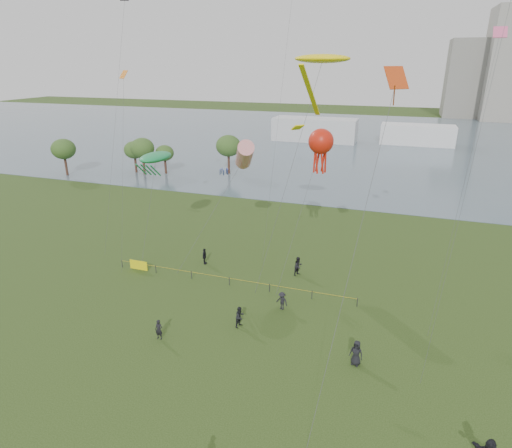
% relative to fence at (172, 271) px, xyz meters
% --- Properties ---
extents(ground_plane, '(400.00, 400.00, 0.00)m').
position_rel_fence_xyz_m(ground_plane, '(9.98, -13.49, -0.55)').
color(ground_plane, '#1F3310').
extents(lake, '(400.00, 120.00, 0.08)m').
position_rel_fence_xyz_m(lake, '(9.98, 86.51, -0.53)').
color(lake, slate).
rests_on(lake, ground_plane).
extents(building_low, '(16.00, 18.00, 28.00)m').
position_rel_fence_xyz_m(building_low, '(41.98, 154.51, 13.45)').
color(building_low, slate).
rests_on(building_low, ground_plane).
extents(pavilion_left, '(22.00, 8.00, 6.00)m').
position_rel_fence_xyz_m(pavilion_left, '(-2.02, 81.51, 2.45)').
color(pavilion_left, silver).
rests_on(pavilion_left, ground_plane).
extents(pavilion_right, '(18.00, 7.00, 5.00)m').
position_rel_fence_xyz_m(pavilion_right, '(23.98, 84.51, 1.95)').
color(pavilion_right, silver).
rests_on(pavilion_right, ground_plane).
extents(trees, '(32.82, 15.49, 7.30)m').
position_rel_fence_xyz_m(trees, '(-24.09, 35.50, 4.30)').
color(trees, '#3A231A').
rests_on(trees, ground_plane).
extents(fence, '(24.07, 0.07, 1.05)m').
position_rel_fence_xyz_m(fence, '(0.00, 0.00, 0.00)').
color(fence, black).
rests_on(fence, ground_plane).
extents(spectator_a, '(0.94, 1.05, 1.78)m').
position_rel_fence_xyz_m(spectator_a, '(9.48, -6.03, 0.33)').
color(spectator_a, black).
rests_on(spectator_a, ground_plane).
extents(spectator_b, '(1.20, 0.91, 1.65)m').
position_rel_fence_xyz_m(spectator_b, '(11.99, -2.50, 0.27)').
color(spectator_b, black).
rests_on(spectator_b, ground_plane).
extents(spectator_c, '(0.56, 1.07, 1.74)m').
position_rel_fence_xyz_m(spectator_c, '(1.91, 3.49, 0.31)').
color(spectator_c, black).
rests_on(spectator_c, ground_plane).
extents(spectator_d, '(1.06, 0.83, 1.92)m').
position_rel_fence_xyz_m(spectator_d, '(18.84, -7.78, 0.41)').
color(spectator_d, black).
rests_on(spectator_d, ground_plane).
extents(spectator_f, '(0.61, 0.41, 1.64)m').
position_rel_fence_xyz_m(spectator_f, '(4.18, -9.58, 0.27)').
color(spectator_f, black).
rests_on(spectator_f, ground_plane).
extents(spectator_g, '(1.10, 1.18, 1.94)m').
position_rel_fence_xyz_m(spectator_g, '(11.85, 4.18, 0.42)').
color(spectator_g, black).
rests_on(spectator_g, ground_plane).
extents(kite_stingray, '(6.63, 9.93, 20.63)m').
position_rel_fence_xyz_m(kite_stingray, '(13.21, 3.84, 19.61)').
color(kite_stingray, '#3F3F42').
extents(kite_windsock, '(6.81, 8.90, 13.02)m').
position_rel_fence_xyz_m(kite_windsock, '(5.20, 6.98, 10.59)').
color(kite_windsock, '#3F3F42').
extents(kite_creature, '(2.59, 6.74, 11.23)m').
position_rel_fence_xyz_m(kite_creature, '(-3.81, 4.78, 10.20)').
color(kite_creature, '#3F3F42').
extents(kite_octopus, '(3.54, 6.90, 14.41)m').
position_rel_fence_xyz_m(kite_octopus, '(13.24, 5.34, 12.63)').
color(kite_octopus, '#3F3F42').
extents(kite_delta, '(3.15, 12.98, 19.78)m').
position_rel_fence_xyz_m(kite_delta, '(19.29, -4.57, 17.59)').
color(kite_delta, '#3F3F42').
extents(small_kites, '(35.08, 16.34, 10.77)m').
position_rel_fence_xyz_m(small_kites, '(9.10, 4.60, 23.43)').
color(small_kites, black).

